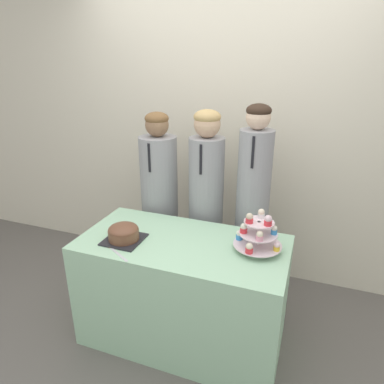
{
  "coord_description": "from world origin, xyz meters",
  "views": [
    {
      "loc": [
        0.73,
        -1.46,
        1.87
      ],
      "look_at": [
        0.05,
        0.37,
        1.11
      ],
      "focal_mm": 32.0,
      "sensor_mm": 36.0,
      "label": 1
    }
  ],
  "objects": [
    {
      "name": "ground_plane",
      "position": [
        0.0,
        0.0,
        0.0
      ],
      "size": [
        16.0,
        16.0,
        0.0
      ],
      "primitive_type": "plane",
      "color": "#605B56"
    },
    {
      "name": "student_0",
      "position": [
        -0.42,
        0.88,
        0.71
      ],
      "size": [
        0.3,
        0.3,
        1.5
      ],
      "color": "#939399",
      "rests_on": "ground_plane"
    },
    {
      "name": "wall_back",
      "position": [
        0.0,
        1.37,
        1.35
      ],
      "size": [
        9.0,
        0.06,
        2.7
      ],
      "color": "beige",
      "rests_on": "ground_plane"
    },
    {
      "name": "student_2",
      "position": [
        0.34,
        0.88,
        0.78
      ],
      "size": [
        0.24,
        0.25,
        1.6
      ],
      "color": "#939399",
      "rests_on": "ground_plane"
    },
    {
      "name": "student_1",
      "position": [
        -0.02,
        0.88,
        0.75
      ],
      "size": [
        0.27,
        0.27,
        1.54
      ],
      "color": "#939399",
      "rests_on": "ground_plane"
    },
    {
      "name": "cupcake_stand",
      "position": [
        0.47,
        0.4,
        0.89
      ],
      "size": [
        0.3,
        0.3,
        0.26
      ],
      "color": "silver",
      "rests_on": "table"
    },
    {
      "name": "table",
      "position": [
        0.0,
        0.34,
        0.38
      ],
      "size": [
        1.35,
        0.68,
        0.77
      ],
      "color": "#A8DBB2",
      "rests_on": "ground_plane"
    },
    {
      "name": "cake_knife",
      "position": [
        -0.38,
        0.11,
        0.77
      ],
      "size": [
        0.26,
        0.16,
        0.01
      ],
      "rotation": [
        0.0,
        0.0,
        -0.52
      ],
      "color": "silver",
      "rests_on": "table"
    },
    {
      "name": "round_cake",
      "position": [
        -0.36,
        0.23,
        0.82
      ],
      "size": [
        0.24,
        0.24,
        0.11
      ],
      "color": "#232328",
      "rests_on": "table"
    }
  ]
}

